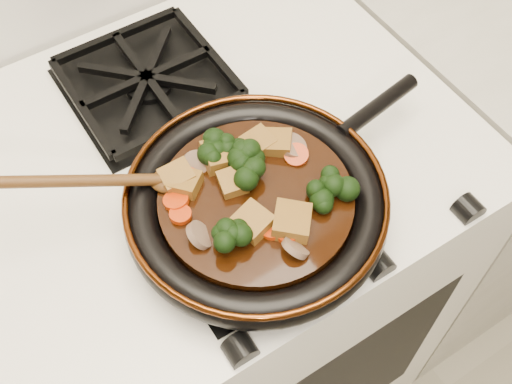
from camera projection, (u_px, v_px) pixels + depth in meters
stove at (213, 289)px, 1.27m from camera, size 0.76×0.60×0.90m
burner_grate_front at (249, 217)px, 0.82m from camera, size 0.23×0.23×0.03m
burner_grate_back at (148, 82)px, 0.95m from camera, size 0.23×0.23×0.03m
skillet at (257, 203)px, 0.80m from camera, size 0.45×0.33×0.05m
braising_sauce at (256, 201)px, 0.79m from camera, size 0.24×0.24×0.02m
tofu_cube_0 at (276, 143)px, 0.82m from camera, size 0.05×0.05×0.02m
tofu_cube_1 at (253, 223)px, 0.75m from camera, size 0.05×0.05×0.03m
tofu_cube_2 at (185, 183)px, 0.78m from camera, size 0.05×0.05×0.02m
tofu_cube_3 at (292, 222)px, 0.75m from camera, size 0.06×0.06×0.03m
tofu_cube_4 at (233, 183)px, 0.78m from camera, size 0.04×0.04×0.02m
tofu_cube_5 at (258, 143)px, 0.82m from camera, size 0.04×0.04×0.02m
tofu_cube_6 at (218, 156)px, 0.81m from camera, size 0.05×0.05×0.03m
tofu_cube_7 at (177, 177)px, 0.79m from camera, size 0.04×0.04×0.03m
broccoli_floret_0 at (249, 169)px, 0.79m from camera, size 0.07×0.07×0.08m
broccoli_floret_1 at (232, 237)px, 0.74m from camera, size 0.07×0.07×0.06m
broccoli_floret_2 at (219, 147)px, 0.81m from camera, size 0.08×0.08×0.05m
broccoli_floret_3 at (241, 156)px, 0.80m from camera, size 0.08×0.07×0.07m
broccoli_floret_4 at (336, 185)px, 0.78m from camera, size 0.07×0.08×0.07m
broccoli_floret_5 at (219, 155)px, 0.80m from camera, size 0.08×0.07×0.06m
broccoli_floret_6 at (324, 194)px, 0.77m from camera, size 0.09×0.09×0.06m
carrot_coin_0 at (288, 232)px, 0.75m from camera, size 0.03×0.03×0.01m
carrot_coin_1 at (176, 200)px, 0.77m from camera, size 0.03×0.03×0.01m
carrot_coin_2 at (189, 179)px, 0.79m from camera, size 0.03×0.03×0.02m
carrot_coin_3 at (273, 228)px, 0.75m from camera, size 0.03×0.03×0.01m
carrot_coin_4 at (296, 155)px, 0.81m from camera, size 0.03×0.03×0.02m
carrot_coin_5 at (180, 214)px, 0.76m from camera, size 0.03×0.03×0.01m
mushroom_slice_0 at (295, 248)px, 0.73m from camera, size 0.03×0.04×0.03m
mushroom_slice_1 at (293, 146)px, 0.82m from camera, size 0.05×0.05×0.02m
mushroom_slice_2 at (196, 164)px, 0.80m from camera, size 0.04×0.04×0.03m
mushroom_slice_3 at (200, 235)px, 0.74m from camera, size 0.04×0.04×0.03m
wooden_spoon at (112, 180)px, 0.77m from camera, size 0.16×0.08×0.25m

